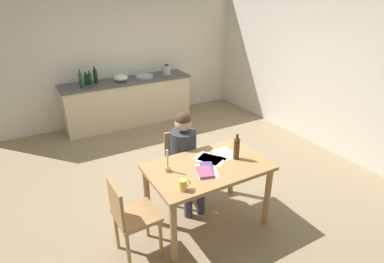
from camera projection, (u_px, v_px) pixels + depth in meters
name	position (u px, v px, depth m)	size (l,w,h in m)	color
ground_plane	(180.00, 174.00, 4.63)	(5.20, 5.20, 0.04)	#937F60
wall_back	(119.00, 56.00, 6.14)	(5.20, 0.12, 2.60)	silver
wall_right	(315.00, 67.00, 5.24)	(0.12, 5.20, 2.60)	silver
kitchen_counter	(129.00, 102.00, 6.21)	(2.51, 0.64, 0.90)	beige
dining_table	(208.00, 175.00, 3.39)	(1.30, 0.80, 0.77)	tan
chair_at_table	(181.00, 162.00, 3.97)	(0.45, 0.45, 0.87)	tan
person_seated	(185.00, 154.00, 3.76)	(0.38, 0.62, 1.19)	#333842
chair_side_empty	(130.00, 216.00, 3.00)	(0.41, 0.41, 0.89)	tan
coffee_mug	(183.00, 185.00, 2.91)	(0.12, 0.08, 0.11)	#F2CC4C
candlestick	(168.00, 165.00, 3.21)	(0.06, 0.06, 0.25)	gold
book_magazine	(205.00, 172.00, 3.19)	(0.15, 0.21, 0.03)	#A94C75
book_cookery	(206.00, 168.00, 3.28)	(0.13, 0.23, 0.02)	#574396
paper_letter	(209.00, 158.00, 3.48)	(0.21, 0.30, 0.00)	white
paper_bill	(225.00, 153.00, 3.58)	(0.21, 0.30, 0.00)	white
paper_envelope	(207.00, 171.00, 3.23)	(0.21, 0.30, 0.00)	white
paper_receipt	(211.00, 159.00, 3.45)	(0.21, 0.30, 0.00)	white
wine_bottle_on_table	(237.00, 148.00, 3.43)	(0.07, 0.07, 0.30)	#593319
sink_unit	(144.00, 76.00, 6.18)	(0.36, 0.36, 0.24)	#B2B7BC
bottle_oil	(81.00, 80.00, 5.50)	(0.06, 0.06, 0.32)	#194C23
bottle_vinegar	(86.00, 80.00, 5.63)	(0.07, 0.07, 0.25)	black
bottle_wine_red	(90.00, 79.00, 5.67)	(0.07, 0.07, 0.25)	#194C23
bottle_sauce	(95.00, 76.00, 5.76)	(0.07, 0.07, 0.31)	black
mixing_bowl	(121.00, 78.00, 5.91)	(0.28, 0.28, 0.13)	white
stovetop_kettle	(167.00, 70.00, 6.36)	(0.18, 0.18, 0.22)	#B7BABF
wine_glass_near_sink	(126.00, 72.00, 6.11)	(0.07, 0.07, 0.15)	silver
wine_glass_by_kettle	(120.00, 73.00, 6.06)	(0.07, 0.07, 0.15)	silver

